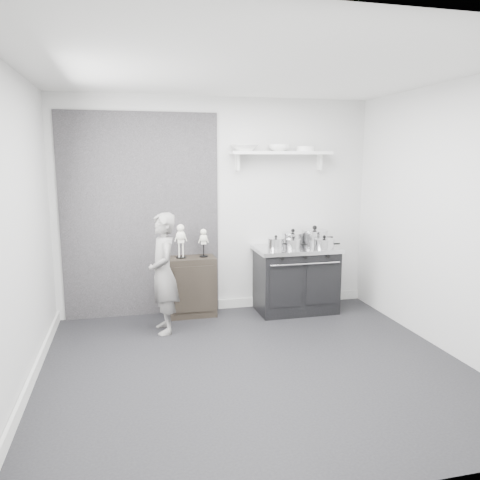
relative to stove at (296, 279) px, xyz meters
name	(u,v)px	position (x,y,z in m)	size (l,w,h in m)	color
ground	(254,367)	(-0.96, -1.48, -0.42)	(4.00, 4.00, 0.00)	black
room_shell	(241,193)	(-1.05, -1.33, 1.22)	(4.02, 3.62, 2.71)	silver
wall_shelf	(281,154)	(-0.16, 0.20, 1.59)	(1.30, 0.26, 0.24)	silver
stove	(296,279)	(0.00, 0.00, 0.00)	(1.05, 0.65, 0.84)	black
side_cabinet	(192,286)	(-1.32, 0.13, -0.05)	(0.57, 0.33, 0.75)	black
child	(163,273)	(-1.71, -0.35, 0.26)	(0.50, 0.33, 1.36)	slate
pot_front_left	(276,244)	(-0.30, -0.07, 0.49)	(0.30, 0.21, 0.18)	silver
pot_back_left	(293,239)	(-0.01, 0.11, 0.50)	(0.37, 0.28, 0.22)	silver
pot_back_right	(314,237)	(0.29, 0.11, 0.52)	(0.43, 0.34, 0.25)	silver
pot_front_right	(324,244)	(0.29, -0.19, 0.48)	(0.34, 0.25, 0.17)	silver
pot_front_center	(293,244)	(-0.10, -0.15, 0.48)	(0.28, 0.19, 0.16)	silver
skeleton_full	(181,238)	(-1.45, 0.13, 0.56)	(0.14, 0.09, 0.48)	white
skeleton_torso	(204,241)	(-1.17, 0.13, 0.52)	(0.11, 0.07, 0.40)	white
bowl_large	(244,148)	(-0.64, 0.19, 1.66)	(0.33, 0.33, 0.08)	white
bowl_small	(279,148)	(-0.18, 0.19, 1.66)	(0.26, 0.26, 0.08)	white
plate_stack	(305,149)	(0.17, 0.19, 1.65)	(0.24, 0.24, 0.06)	white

